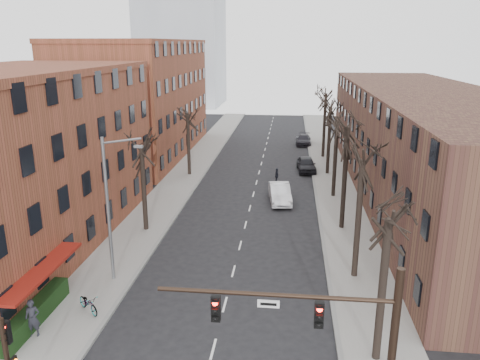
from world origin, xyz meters
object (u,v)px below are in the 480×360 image
(bicycle, at_px, (88,303))
(pedestrian_a, at_px, (33,318))
(silver_sedan, at_px, (280,193))
(parked_car_near, at_px, (306,164))
(parked_car_mid, at_px, (303,140))

(bicycle, bearing_deg, pedestrian_a, -177.74)
(silver_sedan, distance_m, bicycle, 21.99)
(bicycle, bearing_deg, silver_sedan, 12.85)
(parked_car_near, distance_m, pedestrian_a, 36.10)
(parked_car_mid, height_order, pedestrian_a, pedestrian_a)
(parked_car_near, relative_size, bicycle, 2.56)
(parked_car_mid, bearing_deg, pedestrian_a, -102.28)
(parked_car_mid, bearing_deg, parked_car_near, -85.72)
(pedestrian_a, xyz_separation_m, bicycle, (1.78, 2.37, -0.48))
(silver_sedan, xyz_separation_m, parked_car_near, (2.72, 11.09, -0.02))
(silver_sedan, distance_m, parked_car_mid, 25.94)
(parked_car_near, xyz_separation_m, bicycle, (-12.46, -30.81, -0.18))
(parked_car_near, distance_m, parked_car_mid, 14.70)
(parked_car_near, relative_size, pedestrian_a, 2.48)
(parked_car_mid, distance_m, bicycle, 47.18)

